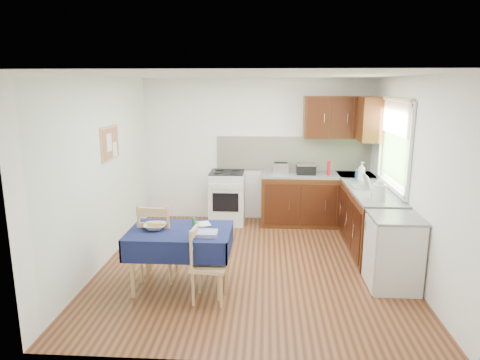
# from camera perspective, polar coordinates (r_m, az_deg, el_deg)

# --- Properties ---
(floor) EXTENTS (4.20, 4.20, 0.00)m
(floor) POSITION_cam_1_polar(r_m,az_deg,el_deg) (5.91, 1.59, -11.19)
(floor) COLOR #442412
(floor) RESTS_ON ground
(ceiling) EXTENTS (4.00, 4.20, 0.02)m
(ceiling) POSITION_cam_1_polar(r_m,az_deg,el_deg) (5.41, 1.75, 13.82)
(ceiling) COLOR silver
(ceiling) RESTS_ON wall_back
(wall_back) EXTENTS (4.00, 0.02, 2.50)m
(wall_back) POSITION_cam_1_polar(r_m,az_deg,el_deg) (7.60, 2.21, 3.98)
(wall_back) COLOR white
(wall_back) RESTS_ON ground
(wall_front) EXTENTS (4.00, 0.02, 2.50)m
(wall_front) POSITION_cam_1_polar(r_m,az_deg,el_deg) (3.50, 0.47, -6.25)
(wall_front) COLOR white
(wall_front) RESTS_ON ground
(wall_left) EXTENTS (0.02, 4.20, 2.50)m
(wall_left) POSITION_cam_1_polar(r_m,az_deg,el_deg) (5.94, -18.00, 0.97)
(wall_left) COLOR white
(wall_left) RESTS_ON ground
(wall_right) EXTENTS (0.02, 4.20, 2.50)m
(wall_right) POSITION_cam_1_polar(r_m,az_deg,el_deg) (5.82, 21.76, 0.45)
(wall_right) COLOR white
(wall_right) RESTS_ON ground
(base_cabinets) EXTENTS (1.90, 2.30, 0.86)m
(base_cabinets) POSITION_cam_1_polar(r_m,az_deg,el_deg) (7.04, 13.11, -3.86)
(base_cabinets) COLOR black
(base_cabinets) RESTS_ON ground
(worktop_back) EXTENTS (1.90, 0.60, 0.04)m
(worktop_back) POSITION_cam_1_polar(r_m,az_deg,el_deg) (7.42, 10.27, 0.68)
(worktop_back) COLOR slate
(worktop_back) RESTS_ON base_cabinets
(worktop_right) EXTENTS (0.60, 1.70, 0.04)m
(worktop_right) POSITION_cam_1_polar(r_m,az_deg,el_deg) (6.42, 17.19, -1.52)
(worktop_right) COLOR slate
(worktop_right) RESTS_ON base_cabinets
(worktop_corner) EXTENTS (0.60, 0.60, 0.04)m
(worktop_corner) POSITION_cam_1_polar(r_m,az_deg,el_deg) (7.52, 15.19, 0.60)
(worktop_corner) COLOR slate
(worktop_corner) RESTS_ON base_cabinets
(splashback) EXTENTS (2.70, 0.02, 0.60)m
(splashback) POSITION_cam_1_polar(r_m,az_deg,el_deg) (7.60, 7.12, 3.52)
(splashback) COLOR #F3EBCE
(splashback) RESTS_ON wall_back
(upper_cabinets) EXTENTS (1.20, 0.85, 0.70)m
(upper_cabinets) POSITION_cam_1_polar(r_m,az_deg,el_deg) (7.35, 14.28, 8.03)
(upper_cabinets) COLOR black
(upper_cabinets) RESTS_ON wall_back
(stove) EXTENTS (0.60, 0.61, 0.92)m
(stove) POSITION_cam_1_polar(r_m,az_deg,el_deg) (7.49, -1.73, -2.31)
(stove) COLOR silver
(stove) RESTS_ON ground
(window) EXTENTS (0.04, 1.48, 1.26)m
(window) POSITION_cam_1_polar(r_m,az_deg,el_deg) (6.41, 19.90, 5.27)
(window) COLOR #335724
(window) RESTS_ON wall_right
(fridge) EXTENTS (0.58, 0.60, 0.89)m
(fridge) POSITION_cam_1_polar(r_m,az_deg,el_deg) (5.45, 19.80, -9.06)
(fridge) COLOR silver
(fridge) RESTS_ON ground
(corkboard) EXTENTS (0.04, 0.62, 0.47)m
(corkboard) POSITION_cam_1_polar(r_m,az_deg,el_deg) (6.15, -16.95, 4.72)
(corkboard) COLOR tan
(corkboard) RESTS_ON wall_left
(dining_table) EXTENTS (1.19, 0.81, 0.72)m
(dining_table) POSITION_cam_1_polar(r_m,az_deg,el_deg) (5.12, -7.99, -7.71)
(dining_table) COLOR #0E1338
(dining_table) RESTS_ON ground
(chair_far) EXTENTS (0.45, 0.45, 0.99)m
(chair_far) POSITION_cam_1_polar(r_m,az_deg,el_deg) (5.40, -10.95, -7.80)
(chair_far) COLOR tan
(chair_far) RESTS_ON ground
(chair_near) EXTENTS (0.41, 0.41, 0.87)m
(chair_near) POSITION_cam_1_polar(r_m,az_deg,el_deg) (4.85, -4.62, -10.81)
(chair_near) COLOR tan
(chair_near) RESTS_ON ground
(toaster) EXTENTS (0.26, 0.16, 0.20)m
(toaster) POSITION_cam_1_polar(r_m,az_deg,el_deg) (7.35, 5.45, 1.60)
(toaster) COLOR #BCBBC0
(toaster) RESTS_ON worktop_back
(sandwich_press) EXTENTS (0.32, 0.28, 0.19)m
(sandwich_press) POSITION_cam_1_polar(r_m,az_deg,el_deg) (7.35, 8.77, 1.51)
(sandwich_press) COLOR black
(sandwich_press) RESTS_ON worktop_back
(sauce_bottle) EXTENTS (0.06, 0.06, 0.24)m
(sauce_bottle) POSITION_cam_1_polar(r_m,az_deg,el_deg) (7.28, 11.75, 1.54)
(sauce_bottle) COLOR red
(sauce_bottle) RESTS_ON worktop_back
(yellow_packet) EXTENTS (0.15, 0.12, 0.17)m
(yellow_packet) POSITION_cam_1_polar(r_m,az_deg,el_deg) (7.52, 9.02, 1.70)
(yellow_packet) COLOR gold
(yellow_packet) RESTS_ON worktop_back
(dish_rack) EXTENTS (0.41, 0.31, 0.20)m
(dish_rack) POSITION_cam_1_polar(r_m,az_deg,el_deg) (6.58, 16.50, -0.77)
(dish_rack) COLOR gray
(dish_rack) RESTS_ON worktop_right
(kettle) EXTENTS (0.17, 0.17, 0.29)m
(kettle) POSITION_cam_1_polar(r_m,az_deg,el_deg) (5.87, 18.08, -1.39)
(kettle) COLOR silver
(kettle) RESTS_ON worktop_right
(cup) EXTENTS (0.15, 0.15, 0.09)m
(cup) POSITION_cam_1_polar(r_m,az_deg,el_deg) (7.44, 15.59, 0.97)
(cup) COLOR white
(cup) RESTS_ON worktop_back
(soap_bottle_a) EXTENTS (0.16, 0.16, 0.30)m
(soap_bottle_a) POSITION_cam_1_polar(r_m,az_deg,el_deg) (6.97, 15.90, 1.09)
(soap_bottle_a) COLOR silver
(soap_bottle_a) RESTS_ON worktop_right
(soap_bottle_b) EXTENTS (0.13, 0.12, 0.21)m
(soap_bottle_b) POSITION_cam_1_polar(r_m,az_deg,el_deg) (7.10, 15.63, 0.91)
(soap_bottle_b) COLOR #1D58AB
(soap_bottle_b) RESTS_ON worktop_right
(soap_bottle_c) EXTENTS (0.16, 0.16, 0.18)m
(soap_bottle_c) POSITION_cam_1_polar(r_m,az_deg,el_deg) (5.90, 17.79, -1.70)
(soap_bottle_c) COLOR #227D2C
(soap_bottle_c) RESTS_ON worktop_right
(plate_bowl) EXTENTS (0.28, 0.28, 0.06)m
(plate_bowl) POSITION_cam_1_polar(r_m,az_deg,el_deg) (5.15, -11.27, -6.11)
(plate_bowl) COLOR beige
(plate_bowl) RESTS_ON dining_table
(book) EXTENTS (0.20, 0.24, 0.01)m
(book) POSITION_cam_1_polar(r_m,az_deg,el_deg) (5.22, -5.60, -5.95)
(book) COLOR white
(book) RESTS_ON dining_table
(spice_jar) EXTENTS (0.05, 0.05, 0.09)m
(spice_jar) POSITION_cam_1_polar(r_m,az_deg,el_deg) (5.22, -6.21, -5.51)
(spice_jar) COLOR #238338
(spice_jar) RESTS_ON dining_table
(tea_towel) EXTENTS (0.27, 0.21, 0.05)m
(tea_towel) POSITION_cam_1_polar(r_m,az_deg,el_deg) (4.87, -4.63, -7.12)
(tea_towel) COLOR navy
(tea_towel) RESTS_ON dining_table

